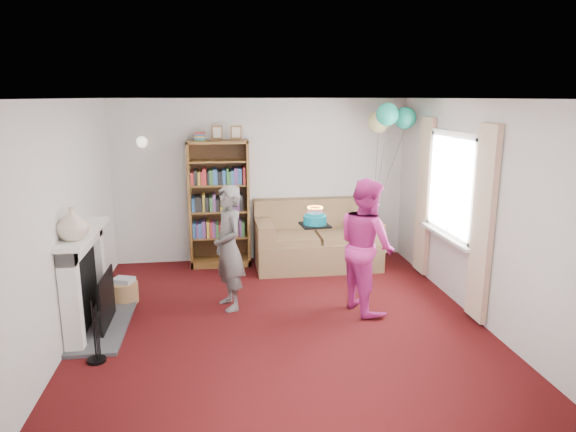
{
  "coord_description": "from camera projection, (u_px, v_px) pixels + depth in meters",
  "views": [
    {
      "loc": [
        -0.67,
        -5.34,
        2.52
      ],
      "look_at": [
        0.15,
        0.6,
        1.12
      ],
      "focal_mm": 32.0,
      "sensor_mm": 36.0,
      "label": 1
    }
  ],
  "objects": [
    {
      "name": "balloons",
      "position": [
        390.0,
        118.0,
        7.36
      ],
      "size": [
        0.65,
        0.7,
        1.75
      ],
      "color": "#3F3F3F",
      "rests_on": "ground"
    },
    {
      "name": "wicker_basket",
      "position": [
        124.0,
        291.0,
        6.42
      ],
      "size": [
        0.35,
        0.35,
        0.32
      ],
      "rotation": [
        0.0,
        0.0,
        -0.37
      ],
      "color": "#A7794E",
      "rests_on": "ground"
    },
    {
      "name": "sofa",
      "position": [
        316.0,
        242.0,
        7.84
      ],
      "size": [
        1.84,
        0.97,
        0.97
      ],
      "rotation": [
        0.0,
        0.0,
        0.0
      ],
      "color": "brown",
      "rests_on": "ground"
    },
    {
      "name": "window_bay",
      "position": [
        451.0,
        205.0,
        6.41
      ],
      "size": [
        0.14,
        2.02,
        2.2
      ],
      "color": "white",
      "rests_on": "ground"
    },
    {
      "name": "ceiling",
      "position": [
        282.0,
        98.0,
        5.25
      ],
      "size": [
        4.5,
        5.0,
        0.01
      ],
      "primitive_type": "cube",
      "color": "white",
      "rests_on": "wall_back"
    },
    {
      "name": "bookcase",
      "position": [
        219.0,
        205.0,
        7.73
      ],
      "size": [
        0.9,
        0.42,
        2.11
      ],
      "color": "#472B14",
      "rests_on": "ground"
    },
    {
      "name": "wall_left",
      "position": [
        62.0,
        224.0,
        5.23
      ],
      "size": [
        0.02,
        5.0,
        2.5
      ],
      "primitive_type": "cube",
      "color": "silver",
      "rests_on": "ground"
    },
    {
      "name": "fireplace",
      "position": [
        91.0,
        285.0,
        5.61
      ],
      "size": [
        0.55,
        1.8,
        1.12
      ],
      "color": "#3F3F42",
      "rests_on": "ground"
    },
    {
      "name": "person_magenta",
      "position": [
        366.0,
        245.0,
        6.08
      ],
      "size": [
        0.78,
        0.9,
        1.6
      ],
      "primitive_type": "imported",
      "rotation": [
        0.0,
        0.0,
        1.82
      ],
      "color": "#BB257A",
      "rests_on": "ground"
    },
    {
      "name": "mantel_vase",
      "position": [
        72.0,
        224.0,
        5.09
      ],
      "size": [
        0.33,
        0.33,
        0.33
      ],
      "primitive_type": "imported",
      "rotation": [
        0.0,
        0.0,
        -0.03
      ],
      "color": "beige",
      "rests_on": "fireplace"
    },
    {
      "name": "birthday_cake",
      "position": [
        315.0,
        220.0,
        5.84
      ],
      "size": [
        0.32,
        0.32,
        0.22
      ],
      "rotation": [
        0.0,
        0.0,
        0.07
      ],
      "color": "black",
      "rests_on": "ground"
    },
    {
      "name": "ground",
      "position": [
        282.0,
        325.0,
        5.81
      ],
      "size": [
        5.0,
        5.0,
        0.0
      ],
      "primitive_type": "plane",
      "color": "black",
      "rests_on": "ground"
    },
    {
      "name": "person_striped",
      "position": [
        229.0,
        248.0,
        6.13
      ],
      "size": [
        0.52,
        0.64,
        1.51
      ],
      "primitive_type": "imported",
      "rotation": [
        0.0,
        0.0,
        -1.26
      ],
      "color": "black",
      "rests_on": "ground"
    },
    {
      "name": "wall_back",
      "position": [
        262.0,
        181.0,
        7.95
      ],
      "size": [
        4.5,
        0.02,
        2.5
      ],
      "primitive_type": "cube",
      "color": "silver",
      "rests_on": "ground"
    },
    {
      "name": "wall_right",
      "position": [
        479.0,
        211.0,
        5.83
      ],
      "size": [
        0.02,
        5.0,
        2.5
      ],
      "primitive_type": "cube",
      "color": "silver",
      "rests_on": "ground"
    },
    {
      "name": "wall_sconce",
      "position": [
        142.0,
        142.0,
        7.44
      ],
      "size": [
        0.16,
        0.23,
        0.16
      ],
      "color": "gold",
      "rests_on": "ground"
    }
  ]
}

